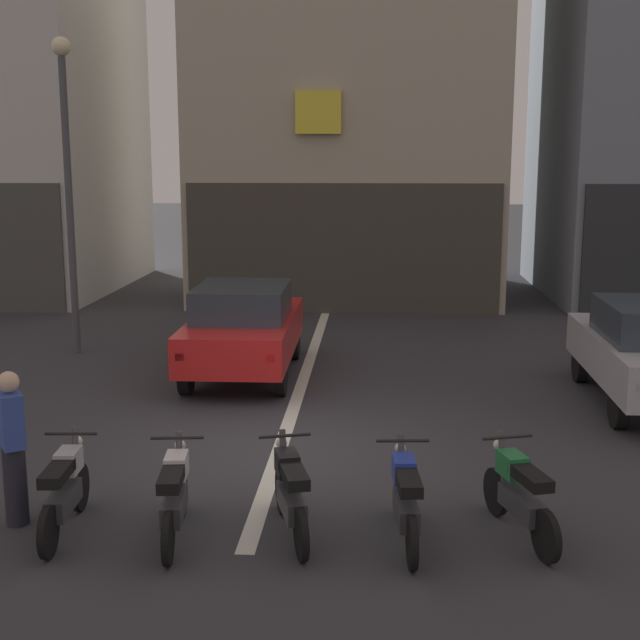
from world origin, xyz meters
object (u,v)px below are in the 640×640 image
Objects in this scene: street_lamp at (67,162)px; motorcycle_white_row_left_mid at (175,495)px; motorcycle_green_row_rightmost at (520,494)px; car_red_crossing_near at (244,327)px; motorcycle_black_row_centre at (290,492)px; motorcycle_silver_row_leftmost at (65,490)px; motorcycle_blue_row_right_mid at (405,498)px; person_by_motorcycles at (13,447)px.

street_lamp reaches higher than motorcycle_white_row_left_mid.
street_lamp is 11.34m from motorcycle_green_row_rightmost.
motorcycle_white_row_left_mid is at bearing -87.34° from car_red_crossing_near.
motorcycle_white_row_left_mid is at bearing -172.46° from motorcycle_black_row_centre.
motorcycle_blue_row_right_mid is (3.51, 0.01, 0.00)m from motorcycle_silver_row_leftmost.
motorcycle_white_row_left_mid is 1.00× the size of motorcycle_blue_row_right_mid.
motorcycle_black_row_centre is at bearing 7.54° from motorcycle_white_row_left_mid.
person_by_motorcycles reaches higher than car_red_crossing_near.
motorcycle_silver_row_leftmost and motorcycle_green_row_rightmost have the same top height.
motorcycle_black_row_centre is at bearing -177.33° from motorcycle_green_row_rightmost.
motorcycle_white_row_left_mid is 1.00× the size of person_by_motorcycles.
person_by_motorcycles is (-2.92, 0.05, 0.40)m from motorcycle_black_row_centre.
car_red_crossing_near is at bearing 92.66° from motorcycle_white_row_left_mid.
car_red_crossing_near is 6.62m from motorcycle_white_row_left_mid.
person_by_motorcycles is (-1.45, -6.39, -0.03)m from car_red_crossing_near.
street_lamp is at bearing 115.51° from motorcycle_white_row_left_mid.
motorcycle_black_row_centre is 2.34m from motorcycle_green_row_rightmost.
motorcycle_black_row_centre is 0.97× the size of person_by_motorcycles.
motorcycle_silver_row_leftmost is at bearing -177.66° from motorcycle_black_row_centre.
motorcycle_black_row_centre is at bearing -77.11° from car_red_crossing_near.
person_by_motorcycles is at bearing -102.77° from car_red_crossing_near.
motorcycle_white_row_left_mid is 1.81m from person_by_motorcycles.
street_lamp is 8.76m from person_by_motorcycles.
motorcycle_white_row_left_mid and motorcycle_green_row_rightmost have the same top height.
street_lamp is 3.62× the size of motorcycle_white_row_left_mid.
person_by_motorcycles is (-5.26, -0.06, 0.40)m from motorcycle_green_row_rightmost.
motorcycle_blue_row_right_mid is (2.65, -6.53, -0.43)m from car_red_crossing_near.
street_lamp is at bearing 122.27° from motorcycle_black_row_centre.
motorcycle_silver_row_leftmost and motorcycle_white_row_left_mid have the same top height.
street_lamp is 10.77m from motorcycle_blue_row_right_mid.
motorcycle_silver_row_leftmost is at bearing -71.39° from street_lamp.
car_red_crossing_near is at bearing 121.07° from motorcycle_green_row_rightmost.
motorcycle_white_row_left_mid is 3.52m from motorcycle_green_row_rightmost.
car_red_crossing_near is 6.62m from motorcycle_black_row_centre.
motorcycle_silver_row_leftmost and motorcycle_black_row_centre have the same top height.
motorcycle_blue_row_right_mid is (6.25, -8.13, -3.27)m from street_lamp.
car_red_crossing_near is 6.55m from person_by_motorcycles.
street_lamp reaches higher than motorcycle_black_row_centre.
car_red_crossing_near is 2.46× the size of motorcycle_silver_row_leftmost.
person_by_motorcycles is at bearing -74.89° from street_lamp.
motorcycle_blue_row_right_mid and motorcycle_green_row_rightmost have the same top height.
car_red_crossing_near reaches higher than motorcycle_black_row_centre.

